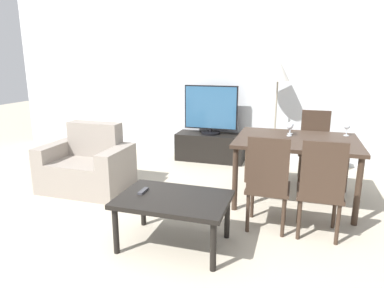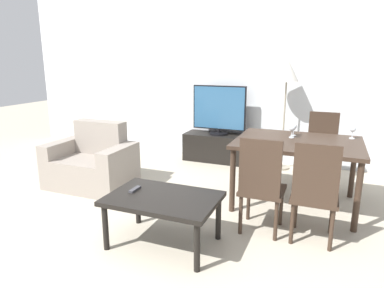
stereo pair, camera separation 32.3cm
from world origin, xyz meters
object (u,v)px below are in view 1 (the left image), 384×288
object	(u,v)px
tv_stand	(210,147)
dining_chair_near	(268,181)
armchair	(88,167)
dining_table	(296,145)
dining_chair_far	(314,144)
dining_chair_near_right	(321,186)
remote_primary	(143,191)
floor_lamp	(278,75)
wine_glass_right	(291,126)
coffee_table	(174,203)
wine_glass_left	(347,127)
wine_glass_center	(290,127)
tv	(211,110)

from	to	relation	value
tv_stand	dining_chair_near	bearing A→B (deg)	-62.92
armchair	tv_stand	xyz separation A→B (m)	(1.15, 1.68, -0.07)
dining_table	dining_chair_far	xyz separation A→B (m)	(0.23, 0.83, -0.16)
dining_table	dining_chair_near_right	world-z (taller)	dining_chair_near_right
armchair	dining_chair_far	world-z (taller)	dining_chair_far
dining_chair_near	remote_primary	size ratio (longest dim) A/B	6.22
tv_stand	floor_lamp	size ratio (longest dim) A/B	0.67
dining_chair_near	wine_glass_right	world-z (taller)	dining_chair_near
coffee_table	armchair	bearing A→B (deg)	147.59
remote_primary	wine_glass_left	size ratio (longest dim) A/B	1.03
dining_chair_near_right	wine_glass_center	xyz separation A→B (m)	(-0.32, 0.95, 0.34)
dining_chair_far	wine_glass_right	world-z (taller)	dining_chair_far
dining_table	wine_glass_center	world-z (taller)	wine_glass_center
dining_chair_near_right	tv	bearing A→B (deg)	126.14
coffee_table	remote_primary	size ratio (longest dim) A/B	6.32
dining_chair_near_right	dining_chair_far	bearing A→B (deg)	90.00
dining_chair_near	dining_chair_near_right	world-z (taller)	same
dining_table	wine_glass_right	distance (m)	0.30
dining_table	floor_lamp	bearing A→B (deg)	104.05
dining_chair_near_right	floor_lamp	distance (m)	2.34
dining_chair_near	floor_lamp	size ratio (longest dim) A/B	0.58
dining_chair_near	remote_primary	distance (m)	1.15
armchair	tv	distance (m)	2.11
tv	wine_glass_center	size ratio (longest dim) A/B	5.80
tv	dining_chair_far	bearing A→B (deg)	-16.83
dining_chair_near_right	dining_table	bearing A→B (deg)	105.67
armchair	wine_glass_left	distance (m)	3.15
wine_glass_left	coffee_table	bearing A→B (deg)	-132.48
coffee_table	dining_chair_near	bearing A→B (deg)	34.31
dining_table	remote_primary	bearing A→B (deg)	-134.31
floor_lamp	tv	bearing A→B (deg)	179.04
remote_primary	wine_glass_right	bearing A→B (deg)	52.15
armchair	wine_glass_right	world-z (taller)	wine_glass_right
coffee_table	floor_lamp	world-z (taller)	floor_lamp
dining_chair_near	wine_glass_right	xyz separation A→B (m)	(0.15, 1.06, 0.34)
dining_chair_near	floor_lamp	xyz separation A→B (m)	(-0.09, 2.10, 0.88)
dining_table	dining_chair_near_right	size ratio (longest dim) A/B	1.42
wine_glass_right	dining_table	bearing A→B (deg)	-71.25
dining_chair_far	dining_chair_near_right	world-z (taller)	same
coffee_table	floor_lamp	xyz separation A→B (m)	(0.66, 2.61, 0.98)
floor_lamp	wine_glass_center	distance (m)	1.29
dining_table	wine_glass_right	size ratio (longest dim) A/B	9.06
dining_chair_far	wine_glass_center	size ratio (longest dim) A/B	6.39
dining_chair_near	dining_chair_near_right	xyz separation A→B (m)	(0.46, 0.00, 0.00)
coffee_table	tv_stand	bearing A→B (deg)	97.36
dining_table	coffee_table	bearing A→B (deg)	-126.21
dining_chair_near_right	remote_primary	distance (m)	1.58
dining_chair_far	floor_lamp	xyz separation A→B (m)	(-0.55, 0.45, 0.88)
armchair	wine_glass_left	xyz separation A→B (m)	(3.01, 0.71, 0.55)
wine_glass_center	wine_glass_left	bearing A→B (deg)	17.83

